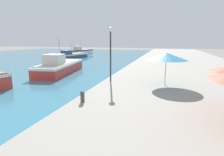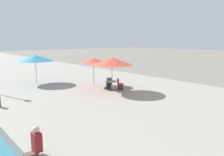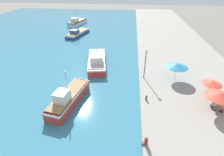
{
  "view_description": "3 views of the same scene",
  "coord_description": "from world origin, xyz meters",
  "px_view_note": "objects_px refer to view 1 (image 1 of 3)",
  "views": [
    {
      "loc": [
        5.19,
        5.45,
        4.05
      ],
      "look_at": [
        1.5,
        17.37,
        1.36
      ],
      "focal_mm": 28.0,
      "sensor_mm": 36.0,
      "label": 1
    },
    {
      "loc": [
        -2.22,
        0.61,
        4.35
      ],
      "look_at": [
        8.35,
        12.95,
        1.56
      ],
      "focal_mm": 35.0,
      "sensor_mm": 36.0,
      "label": 2
    },
    {
      "loc": [
        -1.64,
        -3.65,
        14.05
      ],
      "look_at": [
        -4.0,
        18.0,
        1.16
      ],
      "focal_mm": 28.0,
      "sensor_mm": 36.0,
      "label": 3
    }
  ],
  "objects_px": {
    "cafe_umbrella_striped": "(166,56)",
    "mooring_bollard": "(82,96)",
    "fishing_boat_far": "(71,55)",
    "lamppost": "(111,45)",
    "fishing_boat_distant": "(81,51)",
    "fishing_boat_mid": "(60,66)"
  },
  "relations": [
    {
      "from": "cafe_umbrella_striped",
      "to": "mooring_bollard",
      "type": "bearing_deg",
      "value": -128.5
    },
    {
      "from": "fishing_boat_far",
      "to": "lamppost",
      "type": "relative_size",
      "value": 1.97
    },
    {
      "from": "fishing_boat_distant",
      "to": "cafe_umbrella_striped",
      "type": "relative_size",
      "value": 2.7
    },
    {
      "from": "fishing_boat_mid",
      "to": "fishing_boat_far",
      "type": "distance_m",
      "value": 19.08
    },
    {
      "from": "fishing_boat_far",
      "to": "cafe_umbrella_striped",
      "type": "relative_size",
      "value": 2.79
    },
    {
      "from": "fishing_boat_mid",
      "to": "cafe_umbrella_striped",
      "type": "xyz_separation_m",
      "value": [
        12.6,
        -4.34,
        1.94
      ]
    },
    {
      "from": "fishing_boat_distant",
      "to": "lamppost",
      "type": "xyz_separation_m",
      "value": [
        19.88,
        -33.05,
        2.78
      ]
    },
    {
      "from": "fishing_boat_distant",
      "to": "fishing_boat_far",
      "type": "bearing_deg",
      "value": -59.81
    },
    {
      "from": "cafe_umbrella_striped",
      "to": "mooring_bollard",
      "type": "xyz_separation_m",
      "value": [
        -4.49,
        -5.65,
        -1.92
      ]
    },
    {
      "from": "fishing_boat_distant",
      "to": "mooring_bollard",
      "type": "bearing_deg",
      "value": -49.04
    },
    {
      "from": "cafe_umbrella_striped",
      "to": "lamppost",
      "type": "distance_m",
      "value": 4.61
    },
    {
      "from": "fishing_boat_distant",
      "to": "lamppost",
      "type": "relative_size",
      "value": 1.91
    },
    {
      "from": "fishing_boat_far",
      "to": "fishing_boat_distant",
      "type": "xyz_separation_m",
      "value": [
        -3.4,
        11.42,
        0.19
      ]
    },
    {
      "from": "fishing_boat_mid",
      "to": "fishing_boat_far",
      "type": "bearing_deg",
      "value": 106.33
    },
    {
      "from": "fishing_boat_mid",
      "to": "fishing_boat_distant",
      "type": "bearing_deg",
      "value": 102.64
    },
    {
      "from": "fishing_boat_distant",
      "to": "cafe_umbrella_striped",
      "type": "distance_m",
      "value": 41.01
    },
    {
      "from": "cafe_umbrella_striped",
      "to": "lamppost",
      "type": "bearing_deg",
      "value": -178.01
    },
    {
      "from": "fishing_boat_distant",
      "to": "cafe_umbrella_striped",
      "type": "height_order",
      "value": "fishing_boat_distant"
    },
    {
      "from": "fishing_boat_far",
      "to": "fishing_boat_distant",
      "type": "relative_size",
      "value": 1.03
    },
    {
      "from": "fishing_boat_mid",
      "to": "lamppost",
      "type": "xyz_separation_m",
      "value": [
        8.07,
        -4.5,
        2.76
      ]
    },
    {
      "from": "fishing_boat_far",
      "to": "cafe_umbrella_striped",
      "type": "height_order",
      "value": "fishing_boat_far"
    },
    {
      "from": "fishing_boat_mid",
      "to": "cafe_umbrella_striped",
      "type": "relative_size",
      "value": 2.97
    }
  ]
}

